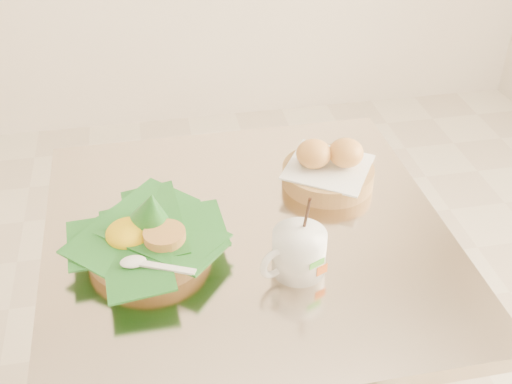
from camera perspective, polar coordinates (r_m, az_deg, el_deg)
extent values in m
cylinder|color=gray|center=(1.39, -0.65, -15.66)|extent=(0.07, 0.07, 0.69)
cube|color=beige|center=(1.14, -0.78, -4.10)|extent=(0.70, 0.70, 0.03)
cylinder|color=#A98748|center=(1.09, -9.54, -4.47)|extent=(0.21, 0.21, 0.03)
cone|color=#1A5E20|center=(1.06, -9.37, -1.65)|extent=(0.11, 0.12, 0.11)
ellipsoid|color=yellow|center=(1.08, -11.24, -3.69)|extent=(0.08, 0.08, 0.04)
cylinder|color=#CC9347|center=(1.05, -8.13, -3.90)|extent=(0.07, 0.07, 0.02)
cylinder|color=#A98748|center=(1.24, 6.40, 1.51)|extent=(0.18, 0.18, 0.04)
cube|color=white|center=(1.23, 6.45, 2.22)|extent=(0.21, 0.21, 0.01)
ellipsoid|color=#BE732B|center=(1.22, 5.15, 3.41)|extent=(0.07, 0.07, 0.05)
ellipsoid|color=#BE732B|center=(1.23, 8.00, 3.47)|extent=(0.07, 0.07, 0.05)
cylinder|color=white|center=(1.03, 3.84, -5.35)|extent=(0.09, 0.09, 0.08)
torus|color=white|center=(1.00, 1.65, -6.36)|extent=(0.05, 0.03, 0.05)
cylinder|color=#452913|center=(1.01, 3.92, -3.91)|extent=(0.08, 0.08, 0.01)
cylinder|color=black|center=(1.00, 4.44, -2.43)|extent=(0.01, 0.05, 0.11)
cube|color=green|center=(1.00, 5.46, -6.37)|extent=(0.03, 0.01, 0.01)
cube|color=orange|center=(1.02, 5.90, -6.90)|extent=(0.02, 0.01, 0.02)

